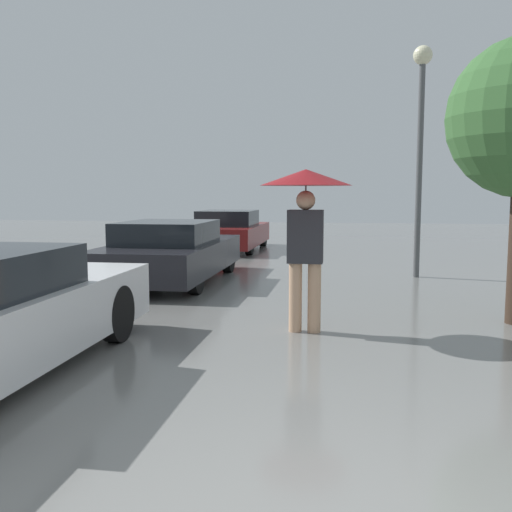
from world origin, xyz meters
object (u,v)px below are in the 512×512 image
at_px(pedestrian, 306,204).
at_px(parked_car_farthest, 229,231).
at_px(parked_car_middle, 170,252).
at_px(street_lamp, 421,119).

xyz_separation_m(pedestrian, parked_car_farthest, (-2.95, 9.65, -1.00)).
distance_m(pedestrian, parked_car_middle, 4.70).
bearing_deg(parked_car_middle, pedestrian, -51.81).
height_order(parked_car_middle, street_lamp, street_lamp).
height_order(pedestrian, parked_car_farthest, pedestrian).
bearing_deg(pedestrian, parked_car_middle, 128.19).
distance_m(pedestrian, parked_car_farthest, 10.14).
height_order(parked_car_middle, parked_car_farthest, parked_car_farthest).
bearing_deg(street_lamp, pedestrian, -111.05).
bearing_deg(pedestrian, parked_car_farthest, 106.99).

